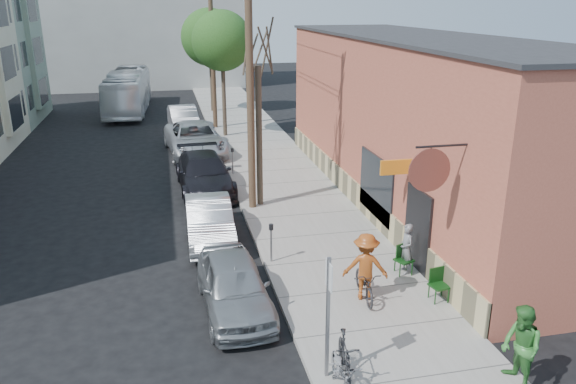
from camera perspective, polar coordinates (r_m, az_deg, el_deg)
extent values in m
plane|color=black|center=(17.18, -8.98, -8.51)|extent=(120.00, 120.00, 0.00)
cube|color=gray|center=(27.84, -1.80, 2.65)|extent=(4.50, 58.00, 0.15)
cube|color=#AF5641|center=(22.93, 12.84, 6.85)|extent=(5.00, 20.00, 6.50)
cube|color=#2B2B2D|center=(22.50, 13.46, 15.09)|extent=(5.20, 20.20, 0.12)
cube|color=tan|center=(22.70, 6.57, 0.01)|extent=(0.10, 20.00, 1.10)
cube|color=black|center=(17.24, 13.04, -3.91)|extent=(0.10, 1.60, 2.60)
cube|color=black|center=(20.14, 8.93, 0.59)|extent=(0.08, 3.00, 2.20)
cylinder|color=brown|center=(14.14, 14.17, 2.14)|extent=(1.10, 0.06, 1.10)
cube|color=orange|center=(17.15, 10.93, 2.50)|extent=(1.00, 0.08, 0.45)
cube|color=gray|center=(42.30, -24.77, 12.64)|extent=(1.10, 3.20, 7.00)
cube|color=#A6A6A1|center=(57.33, -14.39, 16.43)|extent=(18.00, 8.00, 12.00)
cube|color=slate|center=(12.00, 4.06, -12.71)|extent=(0.07, 0.07, 2.80)
cube|color=silver|center=(11.51, 4.18, -8.47)|extent=(0.02, 0.45, 0.60)
cylinder|color=slate|center=(17.36, -1.71, -5.41)|extent=(0.06, 0.06, 1.10)
cylinder|color=black|center=(17.12, -1.73, -3.57)|extent=(0.14, 0.14, 0.18)
cylinder|color=slate|center=(26.27, -5.64, 3.00)|extent=(0.06, 0.06, 1.10)
cylinder|color=black|center=(26.12, -5.68, 4.26)|extent=(0.14, 0.14, 0.18)
cylinder|color=#503A28|center=(20.95, -3.90, 11.45)|extent=(0.28, 0.28, 10.00)
cylinder|color=#503A28|center=(35.92, -7.70, 14.38)|extent=(0.28, 0.28, 10.00)
cylinder|color=#44392C|center=(21.68, -2.95, 5.57)|extent=(0.24, 0.24, 5.42)
cylinder|color=#44392C|center=(33.80, -6.54, 10.07)|extent=(0.24, 0.24, 5.21)
sphere|color=#2B5B1F|center=(33.49, -6.73, 15.03)|extent=(3.46, 3.46, 3.46)
cylinder|color=#44392C|center=(41.99, -7.79, 11.53)|extent=(0.24, 0.24, 4.94)
sphere|color=#2B5B1F|center=(41.74, -7.97, 15.31)|extent=(4.06, 4.06, 4.06)
imported|color=slate|center=(16.95, 11.93, -5.64)|extent=(0.40, 0.58, 1.53)
imported|color=#337830|center=(12.89, 22.60, -14.37)|extent=(0.72, 0.91, 1.84)
imported|color=#944215|center=(15.28, 7.88, -7.51)|extent=(1.37, 1.04, 1.88)
imported|color=black|center=(15.50, 7.80, -9.14)|extent=(0.74, 1.75, 0.89)
imported|color=black|center=(12.44, 5.78, -16.44)|extent=(0.75, 1.75, 1.02)
imported|color=slate|center=(12.11, 5.49, -17.93)|extent=(0.71, 1.71, 0.88)
imported|color=#979B9E|center=(15.04, -5.48, -9.44)|extent=(1.87, 4.29, 1.44)
imported|color=#BABDC2|center=(19.36, -8.00, -2.91)|extent=(1.57, 4.36, 1.43)
imported|color=black|center=(24.42, -8.50, 1.86)|extent=(2.44, 5.51, 1.57)
imported|color=#B7BABF|center=(30.49, -9.42, 5.33)|extent=(3.33, 6.30, 1.69)
imported|color=#AFAFB7|center=(36.27, -10.57, 7.30)|extent=(1.99, 4.86, 1.57)
imported|color=white|center=(43.80, -15.96, 9.83)|extent=(3.06, 11.03, 3.04)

